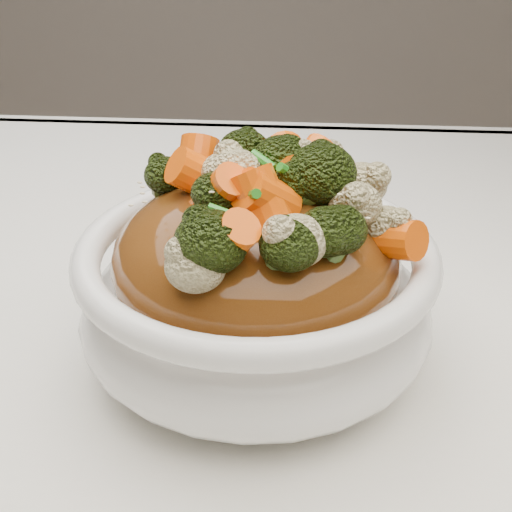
# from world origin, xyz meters

# --- Properties ---
(tablecloth) EXTENTS (1.20, 0.80, 0.04)m
(tablecloth) POSITION_xyz_m (0.00, 0.00, 0.73)
(tablecloth) COLOR white
(tablecloth) RESTS_ON dining_table
(bowl) EXTENTS (0.23, 0.23, 0.08)m
(bowl) POSITION_xyz_m (0.01, -0.02, 0.79)
(bowl) COLOR white
(bowl) RESTS_ON tablecloth
(sauce_base) EXTENTS (0.18, 0.18, 0.09)m
(sauce_base) POSITION_xyz_m (0.01, -0.02, 0.82)
(sauce_base) COLOR #5F3210
(sauce_base) RESTS_ON bowl
(carrots) EXTENTS (0.18, 0.18, 0.05)m
(carrots) POSITION_xyz_m (0.01, -0.02, 0.88)
(carrots) COLOR #FF5F08
(carrots) RESTS_ON sauce_base
(broccoli) EXTENTS (0.18, 0.18, 0.04)m
(broccoli) POSITION_xyz_m (0.01, -0.02, 0.88)
(broccoli) COLOR black
(broccoli) RESTS_ON sauce_base
(cauliflower) EXTENTS (0.18, 0.18, 0.03)m
(cauliflower) POSITION_xyz_m (0.01, -0.02, 0.88)
(cauliflower) COLOR beige
(cauliflower) RESTS_ON sauce_base
(scallions) EXTENTS (0.14, 0.14, 0.02)m
(scallions) POSITION_xyz_m (0.01, -0.02, 0.88)
(scallions) COLOR #247F1D
(scallions) RESTS_ON sauce_base
(sesame_seeds) EXTENTS (0.16, 0.16, 0.01)m
(sesame_seeds) POSITION_xyz_m (0.01, -0.02, 0.88)
(sesame_seeds) COLOR beige
(sesame_seeds) RESTS_ON sauce_base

